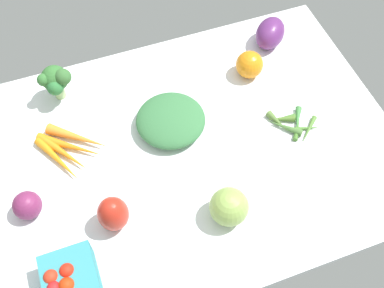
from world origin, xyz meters
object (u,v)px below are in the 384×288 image
Objects in this scene: eggplant at (270,33)px; red_onion_center at (27,205)px; heirloom_tomato_orange at (249,65)px; okra_pile at (289,123)px; heirloom_tomato_green at (229,207)px; leafy_greens_clump at (171,120)px; broccoli_head at (55,80)px; bell_pepper_red at (113,214)px; carrot_bunch at (69,148)px; berry_basket at (70,278)px.

red_onion_center is at bearing 157.01° from eggplant.
heirloom_tomato_orange reaches higher than okra_pile.
heirloom_tomato_green reaches higher than eggplant.
broccoli_head is (-24.92, 19.14, 4.44)cm from leafy_greens_clump.
bell_pepper_red is 24.04cm from carrot_bunch.
heirloom_tomato_orange is 0.85× the size of heirloom_tomato_green.
eggplant is at bearing 40.58° from heirloom_tomato_orange.
leafy_greens_clump is 1.80× the size of bell_pepper_red.
red_onion_center is 80.95cm from eggplant.
okra_pile is 29.91cm from eggplant.
berry_basket is 0.58× the size of carrot_bunch.
bell_pepper_red is (-20.49, -21.41, 2.31)cm from leafy_greens_clump.
broccoli_head is 61.69cm from okra_pile.
heirloom_tomato_orange is 0.69× the size of broccoli_head.
broccoli_head is (-29.27, 47.51, 2.63)cm from heirloom_tomato_green.
heirloom_tomato_green reaches higher than berry_basket.
eggplant reaches higher than red_onion_center.
eggplant is at bearing -0.52° from broccoli_head.
carrot_bunch is 65.38cm from eggplant.
eggplant is (7.64, 28.75, 3.09)cm from okra_pile.
bell_pepper_red reaches higher than carrot_bunch.
heirloom_tomato_orange is 0.76× the size of bell_pepper_red.
heirloom_tomato_green is 57.00cm from eggplant.
berry_basket is (-32.63, -31.83, 1.21)cm from leafy_greens_clump.
red_onion_center is (-42.69, 16.48, -1.18)cm from heirloom_tomato_green.
heirloom_tomato_orange is 0.58× the size of okra_pile.
red_onion_center reaches higher than carrot_bunch.
broccoli_head is 0.84× the size of okra_pile.
red_onion_center reaches higher than okra_pile.
heirloom_tomato_orange is 20.20cm from okra_pile.
leafy_greens_clump is 2.71× the size of red_onion_center.
red_onion_center is 34.03cm from broccoli_head.
eggplant reaches higher than leafy_greens_clump.
eggplant is at bearing 36.04° from berry_basket.
eggplant is at bearing 15.08° from carrot_bunch.
heirloom_tomato_green is at bearing -15.66° from bell_pepper_red.
okra_pile is (29.00, -10.17, -1.82)cm from leafy_greens_clump.
heirloom_tomato_green is (-21.83, -37.99, 0.69)cm from heirloom_tomato_orange.
heirloom_tomato_orange is at bearing 8.68° from carrot_bunch.
okra_pile is (24.66, 18.21, -3.63)cm from heirloom_tomato_green.
red_onion_center is at bearing -162.77° from leafy_greens_clump.
berry_basket reaches higher than okra_pile.
heirloom_tomato_green is at bearing -21.11° from red_onion_center.
carrot_bunch is at bearing 176.57° from leafy_greens_clump.
okra_pile is at bearing -81.86° from heirloom_tomato_orange.
berry_basket is at bearing -174.67° from heirloom_tomato_green.
bell_pepper_red is at bearing -28.06° from red_onion_center.
broccoli_head reaches higher than bell_pepper_red.
eggplant is at bearing 75.11° from okra_pile.
carrot_bunch is 18.10cm from red_onion_center.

